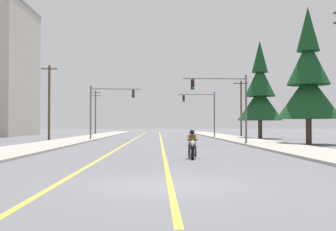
{
  "coord_description": "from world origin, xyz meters",
  "views": [
    {
      "loc": [
        -0.12,
        -11.8,
        1.68
      ],
      "look_at": [
        0.64,
        20.75,
        2.44
      ],
      "focal_mm": 45.01,
      "sensor_mm": 36.0,
      "label": 1
    }
  ],
  "objects_px": {
    "traffic_signal_near_left": "(106,104)",
    "utility_pole_right_far": "(241,107)",
    "motorcycle_with_rider": "(192,147)",
    "traffic_signal_near_right": "(228,98)",
    "utility_pole_left_near": "(49,101)",
    "conifer_tree_right_verge_near": "(308,81)",
    "traffic_signal_mid_right": "(204,107)",
    "utility_pole_left_far": "(95,110)",
    "conifer_tree_right_verge_far": "(260,94)"
  },
  "relations": [
    {
      "from": "motorcycle_with_rider",
      "to": "traffic_signal_near_left",
      "type": "bearing_deg",
      "value": 106.09
    },
    {
      "from": "traffic_signal_near_right",
      "to": "motorcycle_with_rider",
      "type": "bearing_deg",
      "value": -105.59
    },
    {
      "from": "utility_pole_right_far",
      "to": "conifer_tree_right_verge_far",
      "type": "bearing_deg",
      "value": -90.08
    },
    {
      "from": "utility_pole_left_near",
      "to": "utility_pole_right_far",
      "type": "xyz_separation_m",
      "value": [
        25.26,
        16.94,
        0.09
      ]
    },
    {
      "from": "traffic_signal_mid_right",
      "to": "conifer_tree_right_verge_far",
      "type": "height_order",
      "value": "conifer_tree_right_verge_far"
    },
    {
      "from": "motorcycle_with_rider",
      "to": "traffic_signal_mid_right",
      "type": "bearing_deg",
      "value": 82.81
    },
    {
      "from": "motorcycle_with_rider",
      "to": "traffic_signal_near_right",
      "type": "distance_m",
      "value": 16.98
    },
    {
      "from": "conifer_tree_right_verge_near",
      "to": "traffic_signal_near_left",
      "type": "bearing_deg",
      "value": 149.15
    },
    {
      "from": "traffic_signal_near_left",
      "to": "traffic_signal_mid_right",
      "type": "bearing_deg",
      "value": 34.65
    },
    {
      "from": "traffic_signal_mid_right",
      "to": "utility_pole_right_far",
      "type": "xyz_separation_m",
      "value": [
        6.71,
        8.3,
        0.41
      ]
    },
    {
      "from": "motorcycle_with_rider",
      "to": "utility_pole_left_near",
      "type": "distance_m",
      "value": 30.39
    },
    {
      "from": "motorcycle_with_rider",
      "to": "conifer_tree_right_verge_far",
      "type": "distance_m",
      "value": 33.7
    },
    {
      "from": "traffic_signal_near_right",
      "to": "utility_pole_left_near",
      "type": "distance_m",
      "value": 21.41
    },
    {
      "from": "conifer_tree_right_verge_far",
      "to": "motorcycle_with_rider",
      "type": "bearing_deg",
      "value": -109.53
    },
    {
      "from": "traffic_signal_near_left",
      "to": "utility_pole_right_far",
      "type": "relative_size",
      "value": 0.72
    },
    {
      "from": "utility_pole_left_far",
      "to": "utility_pole_left_near",
      "type": "bearing_deg",
      "value": -89.73
    },
    {
      "from": "utility_pole_left_near",
      "to": "traffic_signal_near_left",
      "type": "bearing_deg",
      "value": 1.92
    },
    {
      "from": "motorcycle_with_rider",
      "to": "utility_pole_left_far",
      "type": "distance_m",
      "value": 64.83
    },
    {
      "from": "utility_pole_left_near",
      "to": "conifer_tree_right_verge_far",
      "type": "relative_size",
      "value": 0.68
    },
    {
      "from": "utility_pole_right_far",
      "to": "conifer_tree_right_verge_near",
      "type": "relative_size",
      "value": 0.7
    },
    {
      "from": "traffic_signal_mid_right",
      "to": "utility_pole_left_far",
      "type": "height_order",
      "value": "utility_pole_left_far"
    },
    {
      "from": "traffic_signal_near_right",
      "to": "utility_pole_right_far",
      "type": "distance_m",
      "value": 28.39
    },
    {
      "from": "utility_pole_left_near",
      "to": "conifer_tree_right_verge_near",
      "type": "bearing_deg",
      "value": -23.78
    },
    {
      "from": "traffic_signal_near_right",
      "to": "utility_pole_left_near",
      "type": "xyz_separation_m",
      "value": [
        -18.57,
        10.65,
        0.27
      ]
    },
    {
      "from": "utility_pole_right_far",
      "to": "conifer_tree_right_verge_far",
      "type": "distance_m",
      "value": 12.24
    },
    {
      "from": "conifer_tree_right_verge_near",
      "to": "conifer_tree_right_verge_far",
      "type": "xyz_separation_m",
      "value": [
        -0.38,
        16.05,
        0.1
      ]
    },
    {
      "from": "traffic_signal_near_left",
      "to": "utility_pole_right_far",
      "type": "height_order",
      "value": "utility_pole_right_far"
    },
    {
      "from": "traffic_signal_near_left",
      "to": "conifer_tree_right_verge_near",
      "type": "relative_size",
      "value": 0.51
    },
    {
      "from": "utility_pole_right_far",
      "to": "traffic_signal_near_left",
      "type": "bearing_deg",
      "value": -138.49
    },
    {
      "from": "traffic_signal_near_right",
      "to": "traffic_signal_near_left",
      "type": "height_order",
      "value": "same"
    },
    {
      "from": "utility_pole_left_near",
      "to": "conifer_tree_right_verge_near",
      "type": "relative_size",
      "value": 0.7
    },
    {
      "from": "utility_pole_left_far",
      "to": "conifer_tree_right_verge_near",
      "type": "distance_m",
      "value": 54.29
    },
    {
      "from": "utility_pole_left_far",
      "to": "conifer_tree_right_verge_far",
      "type": "height_order",
      "value": "conifer_tree_right_verge_far"
    },
    {
      "from": "utility_pole_left_far",
      "to": "traffic_signal_near_right",
      "type": "bearing_deg",
      "value": -68.31
    },
    {
      "from": "motorcycle_with_rider",
      "to": "utility_pole_right_far",
      "type": "height_order",
      "value": "utility_pole_right_far"
    },
    {
      "from": "traffic_signal_near_left",
      "to": "utility_pole_left_near",
      "type": "distance_m",
      "value": 6.37
    },
    {
      "from": "motorcycle_with_rider",
      "to": "traffic_signal_mid_right",
      "type": "xyz_separation_m",
      "value": [
        4.45,
        35.28,
        3.52
      ]
    },
    {
      "from": "conifer_tree_right_verge_far",
      "to": "utility_pole_right_far",
      "type": "bearing_deg",
      "value": 89.92
    },
    {
      "from": "traffic_signal_mid_right",
      "to": "utility_pole_right_far",
      "type": "relative_size",
      "value": 0.72
    },
    {
      "from": "utility_pole_right_far",
      "to": "utility_pole_left_far",
      "type": "distance_m",
      "value": 32.06
    },
    {
      "from": "conifer_tree_right_verge_near",
      "to": "traffic_signal_near_right",
      "type": "bearing_deg",
      "value": 174.76
    },
    {
      "from": "traffic_signal_mid_right",
      "to": "conifer_tree_right_verge_near",
      "type": "height_order",
      "value": "conifer_tree_right_verge_near"
    },
    {
      "from": "traffic_signal_near_right",
      "to": "utility_pole_left_far",
      "type": "bearing_deg",
      "value": 111.69
    },
    {
      "from": "utility_pole_left_near",
      "to": "traffic_signal_near_right",
      "type": "bearing_deg",
      "value": -29.83
    },
    {
      "from": "conifer_tree_right_verge_near",
      "to": "traffic_signal_mid_right",
      "type": "bearing_deg",
      "value": 109.52
    },
    {
      "from": "conifer_tree_right_verge_near",
      "to": "utility_pole_left_far",
      "type": "bearing_deg",
      "value": 118.37
    },
    {
      "from": "motorcycle_with_rider",
      "to": "conifer_tree_right_verge_near",
      "type": "distance_m",
      "value": 19.83
    },
    {
      "from": "traffic_signal_near_left",
      "to": "utility_pole_right_far",
      "type": "xyz_separation_m",
      "value": [
        18.9,
        16.73,
        0.36
      ]
    },
    {
      "from": "motorcycle_with_rider",
      "to": "traffic_signal_near_left",
      "type": "height_order",
      "value": "traffic_signal_near_left"
    },
    {
      "from": "utility_pole_left_near",
      "to": "conifer_tree_right_verge_near",
      "type": "distance_m",
      "value": 28.03
    }
  ]
}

